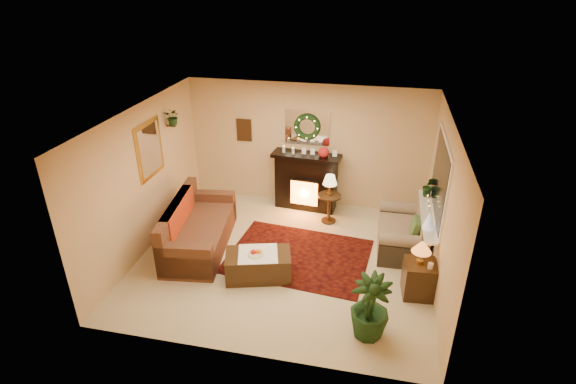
% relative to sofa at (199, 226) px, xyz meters
% --- Properties ---
extents(floor, '(5.00, 5.00, 0.00)m').
position_rel_sofa_xyz_m(floor, '(1.58, -0.07, -0.43)').
color(floor, beige).
rests_on(floor, ground).
extents(ceiling, '(5.00, 5.00, 0.00)m').
position_rel_sofa_xyz_m(ceiling, '(1.58, -0.07, 2.17)').
color(ceiling, white).
rests_on(ceiling, ground).
extents(wall_back, '(5.00, 5.00, 0.00)m').
position_rel_sofa_xyz_m(wall_back, '(1.58, 2.18, 0.87)').
color(wall_back, '#EFD88C').
rests_on(wall_back, ground).
extents(wall_front, '(5.00, 5.00, 0.00)m').
position_rel_sofa_xyz_m(wall_front, '(1.58, -2.32, 0.87)').
color(wall_front, '#EFD88C').
rests_on(wall_front, ground).
extents(wall_left, '(4.50, 4.50, 0.00)m').
position_rel_sofa_xyz_m(wall_left, '(-0.92, -0.07, 0.87)').
color(wall_left, '#EFD88C').
rests_on(wall_left, ground).
extents(wall_right, '(4.50, 4.50, 0.00)m').
position_rel_sofa_xyz_m(wall_right, '(4.08, -0.07, 0.87)').
color(wall_right, '#EFD88C').
rests_on(wall_right, ground).
extents(area_rug, '(2.59, 2.05, 0.01)m').
position_rel_sofa_xyz_m(area_rug, '(1.82, 0.06, -0.42)').
color(area_rug, '#67090F').
rests_on(area_rug, floor).
extents(sofa, '(1.21, 2.22, 0.91)m').
position_rel_sofa_xyz_m(sofa, '(0.00, 0.00, 0.00)').
color(sofa, brown).
rests_on(sofa, floor).
extents(red_throw, '(0.87, 1.41, 0.02)m').
position_rel_sofa_xyz_m(red_throw, '(-0.06, 0.12, 0.03)').
color(red_throw, '#AF1426').
rests_on(red_throw, sofa).
extents(fireplace, '(1.28, 0.51, 1.15)m').
position_rel_sofa_xyz_m(fireplace, '(1.62, 1.91, 0.12)').
color(fireplace, '#322014').
rests_on(fireplace, floor).
extents(poinsettia, '(0.22, 0.22, 0.22)m').
position_rel_sofa_xyz_m(poinsettia, '(1.97, 1.86, 0.87)').
color(poinsettia, '#AC191E').
rests_on(poinsettia, fireplace).
extents(mantel_candle_a, '(0.06, 0.06, 0.19)m').
position_rel_sofa_xyz_m(mantel_candle_a, '(1.14, 1.90, 0.83)').
color(mantel_candle_a, white).
rests_on(mantel_candle_a, fireplace).
extents(mantel_candle_b, '(0.06, 0.06, 0.18)m').
position_rel_sofa_xyz_m(mantel_candle_b, '(1.35, 1.86, 0.83)').
color(mantel_candle_b, beige).
rests_on(mantel_candle_b, fireplace).
extents(mantel_mirror, '(0.92, 0.02, 0.72)m').
position_rel_sofa_xyz_m(mantel_mirror, '(1.58, 2.16, 1.27)').
color(mantel_mirror, white).
rests_on(mantel_mirror, wall_back).
extents(wreath, '(0.55, 0.11, 0.55)m').
position_rel_sofa_xyz_m(wreath, '(1.58, 2.12, 1.29)').
color(wreath, '#194719').
rests_on(wreath, wall_back).
extents(wall_art, '(0.32, 0.03, 0.48)m').
position_rel_sofa_xyz_m(wall_art, '(0.23, 2.16, 1.12)').
color(wall_art, '#381E11').
rests_on(wall_art, wall_back).
extents(gold_mirror, '(0.03, 0.84, 1.00)m').
position_rel_sofa_xyz_m(gold_mirror, '(-0.90, 0.23, 1.32)').
color(gold_mirror, gold).
rests_on(gold_mirror, wall_left).
extents(hanging_plant, '(0.33, 0.28, 0.36)m').
position_rel_sofa_xyz_m(hanging_plant, '(-0.76, 0.98, 1.54)').
color(hanging_plant, '#194719').
rests_on(hanging_plant, wall_left).
extents(loveseat, '(0.85, 1.45, 0.83)m').
position_rel_sofa_xyz_m(loveseat, '(3.60, 0.75, -0.01)').
color(loveseat, tan).
rests_on(loveseat, floor).
extents(window_frame, '(0.03, 1.86, 1.36)m').
position_rel_sofa_xyz_m(window_frame, '(4.06, 0.48, 1.12)').
color(window_frame, white).
rests_on(window_frame, wall_right).
extents(window_glass, '(0.02, 1.70, 1.22)m').
position_rel_sofa_xyz_m(window_glass, '(4.05, 0.48, 1.12)').
color(window_glass, black).
rests_on(window_glass, wall_right).
extents(window_sill, '(0.22, 1.86, 0.04)m').
position_rel_sofa_xyz_m(window_sill, '(3.96, 0.48, 0.44)').
color(window_sill, white).
rests_on(window_sill, wall_right).
extents(mini_tree, '(0.19, 0.19, 0.28)m').
position_rel_sofa_xyz_m(mini_tree, '(3.92, -0.01, 0.61)').
color(mini_tree, silver).
rests_on(mini_tree, window_sill).
extents(sill_plant, '(0.28, 0.23, 0.52)m').
position_rel_sofa_xyz_m(sill_plant, '(3.99, 1.15, 0.66)').
color(sill_plant, '#27611C').
rests_on(sill_plant, window_sill).
extents(side_table_round, '(0.47, 0.47, 0.60)m').
position_rel_sofa_xyz_m(side_table_round, '(2.18, 1.40, -0.10)').
color(side_table_round, black).
rests_on(side_table_round, floor).
extents(lamp_cream, '(0.28, 0.28, 0.43)m').
position_rel_sofa_xyz_m(lamp_cream, '(2.17, 1.40, 0.45)').
color(lamp_cream, beige).
rests_on(lamp_cream, side_table_round).
extents(end_table_square, '(0.51, 0.51, 0.58)m').
position_rel_sofa_xyz_m(end_table_square, '(3.84, -0.56, -0.16)').
color(end_table_square, black).
rests_on(end_table_square, floor).
extents(lamp_tiffany, '(0.30, 0.30, 0.44)m').
position_rel_sofa_xyz_m(lamp_tiffany, '(3.81, -0.56, 0.32)').
color(lamp_tiffany, '#F59E38').
rests_on(lamp_tiffany, end_table_square).
extents(coffee_table, '(1.17, 0.84, 0.44)m').
position_rel_sofa_xyz_m(coffee_table, '(1.28, -0.65, -0.22)').
color(coffee_table, '#4A2512').
rests_on(coffee_table, floor).
extents(fruit_bowl, '(0.26, 0.26, 0.06)m').
position_rel_sofa_xyz_m(fruit_bowl, '(1.25, -0.68, 0.02)').
color(fruit_bowl, white).
rests_on(fruit_bowl, coffee_table).
extents(floor_palm, '(1.84, 1.84, 2.90)m').
position_rel_sofa_xyz_m(floor_palm, '(3.12, -1.61, 0.02)').
color(floor_palm, '#1F3B1B').
rests_on(floor_palm, floor).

